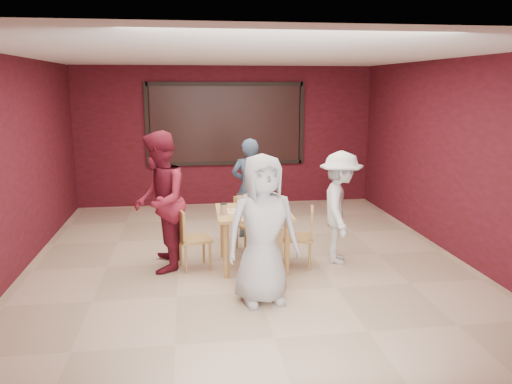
{
  "coord_description": "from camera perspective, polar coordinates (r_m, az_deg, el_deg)",
  "views": [
    {
      "loc": [
        -0.79,
        -6.64,
        2.43
      ],
      "look_at": [
        0.1,
        -0.22,
        1.03
      ],
      "focal_mm": 35.0,
      "sensor_mm": 36.0,
      "label": 1
    }
  ],
  "objects": [
    {
      "name": "chair_front",
      "position": [
        6.09,
        1.28,
        -6.93
      ],
      "size": [
        0.42,
        0.42,
        0.77
      ],
      "color": "#AC7A43",
      "rests_on": "floor"
    },
    {
      "name": "window_blinds",
      "position": [
        10.15,
        -3.45,
        7.75
      ],
      "size": [
        3.0,
        0.02,
        1.5
      ],
      "primitive_type": "cube",
      "color": "black"
    },
    {
      "name": "dining_table",
      "position": [
        6.7,
        -0.33,
        -2.95
      ],
      "size": [
        1.0,
        1.0,
        0.93
      ],
      "color": "#B08148",
      "rests_on": "floor"
    },
    {
      "name": "diner_right",
      "position": [
        6.95,
        9.59,
        -1.76
      ],
      "size": [
        0.81,
        1.12,
        1.55
      ],
      "primitive_type": "imported",
      "rotation": [
        0.0,
        0.0,
        1.31
      ],
      "color": "silver",
      "rests_on": "floor"
    },
    {
      "name": "floor",
      "position": [
        7.11,
        -1.05,
        -7.79
      ],
      "size": [
        7.0,
        7.0,
        0.0
      ],
      "primitive_type": "plane",
      "color": "tan",
      "rests_on": "ground"
    },
    {
      "name": "diner_left",
      "position": [
        6.66,
        -10.98,
        -1.1
      ],
      "size": [
        0.73,
        0.92,
        1.85
      ],
      "primitive_type": "imported",
      "rotation": [
        0.0,
        0.0,
        -1.61
      ],
      "color": "maroon",
      "rests_on": "floor"
    },
    {
      "name": "diner_front",
      "position": [
        5.55,
        0.76,
        -4.33
      ],
      "size": [
        0.91,
        0.67,
        1.7
      ],
      "primitive_type": "imported",
      "rotation": [
        0.0,
        0.0,
        0.16
      ],
      "color": "#ACACAC",
      "rests_on": "floor"
    },
    {
      "name": "diner_back",
      "position": [
        7.97,
        -0.72,
        0.42
      ],
      "size": [
        0.67,
        0.53,
        1.61
      ],
      "primitive_type": "imported",
      "rotation": [
        0.0,
        0.0,
        2.86
      ],
      "color": "#32445A",
      "rests_on": "floor"
    },
    {
      "name": "chair_right",
      "position": [
        6.78,
        5.45,
        -4.74
      ],
      "size": [
        0.48,
        0.48,
        0.82
      ],
      "color": "#AC7A43",
      "rests_on": "floor"
    },
    {
      "name": "chair_left",
      "position": [
        6.7,
        -7.62,
        -4.93
      ],
      "size": [
        0.48,
        0.48,
        0.83
      ],
      "color": "#AC7A43",
      "rests_on": "floor"
    },
    {
      "name": "chair_back",
      "position": [
        7.44,
        -0.84,
        -3.19
      ],
      "size": [
        0.49,
        0.49,
        0.81
      ],
      "color": "#AC7A43",
      "rests_on": "floor"
    }
  ]
}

